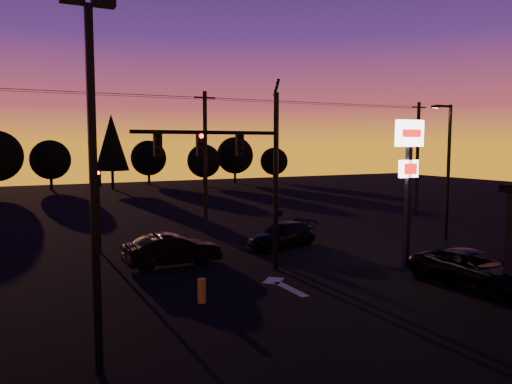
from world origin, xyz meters
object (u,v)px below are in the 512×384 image
parking_lot_light (93,163)px  car_right (282,235)px  bollard (202,291)px  car_mid (173,250)px  pylon_sign (409,162)px  secondary_signal (99,198)px  suv_parked (474,269)px  streetlight (447,166)px  traffic_signal_mast (244,162)px

parking_lot_light → car_right: parking_lot_light is taller
bollard → car_right: size_ratio=0.19×
bollard → car_mid: 5.97m
pylon_sign → parking_lot_light: bearing=-162.8°
secondary_signal → pylon_sign: size_ratio=0.64×
parking_lot_light → bollard: bearing=43.2°
car_right → suv_parked: size_ratio=0.89×
pylon_sign → suv_parked: (0.27, -3.52, -4.20)m
secondary_signal → suv_parked: size_ratio=0.84×
pylon_sign → bollard: bearing=-177.3°
car_right → suv_parked: bearing=-4.4°
pylon_sign → car_right: (-2.72, 6.70, -4.24)m
streetlight → suv_parked: streetlight is taller
secondary_signal → parking_lot_light: size_ratio=0.48×
secondary_signal → car_mid: size_ratio=0.96×
car_mid → car_right: 6.84m
parking_lot_light → pylon_sign: size_ratio=1.34×
pylon_sign → car_mid: (-9.44, 5.42, -4.17)m
secondary_signal → pylon_sign: bearing=-39.8°
traffic_signal_mast → parking_lot_light: size_ratio=0.94×
bollard → suv_parked: 10.94m
parking_lot_light → streetlight: size_ratio=1.14×
traffic_signal_mast → car_right: bearing=43.8°
parking_lot_light → car_mid: bearing=63.0°
traffic_signal_mast → suv_parked: traffic_signal_mast is taller
traffic_signal_mast → car_mid: (-2.34, 2.93, -4.19)m
streetlight → car_mid: size_ratio=1.76×
parking_lot_light → car_mid: (5.06, 9.92, -4.52)m
pylon_sign → car_mid: bearing=150.1°
pylon_sign → streetlight: 8.00m
traffic_signal_mast → car_right: size_ratio=1.86×
traffic_signal_mast → bollard: traffic_signal_mast is taller
streetlight → parking_lot_light: bearing=-158.3°
parking_lot_light → car_mid: size_ratio=2.01×
suv_parked → car_mid: bearing=132.8°
parking_lot_light → car_mid: 12.02m
secondary_signal → streetlight: 19.89m
car_mid → car_right: bearing=-80.2°
parking_lot_light → car_right: 16.90m
pylon_sign → suv_parked: 5.48m
streetlight → bollard: 18.16m
traffic_signal_mast → car_mid: traffic_signal_mast is taller
traffic_signal_mast → bollard: (-3.14, -2.98, -4.49)m
pylon_sign → car_right: size_ratio=1.47×
pylon_sign → bollard: (-10.23, -0.49, -4.47)m
parking_lot_light → car_right: size_ratio=1.98×
traffic_signal_mast → parking_lot_light: 10.19m
traffic_signal_mast → pylon_sign: (7.10, -2.49, -0.02)m
car_mid → suv_parked: size_ratio=0.88×
bollard → car_mid: (0.79, 5.91, 0.30)m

